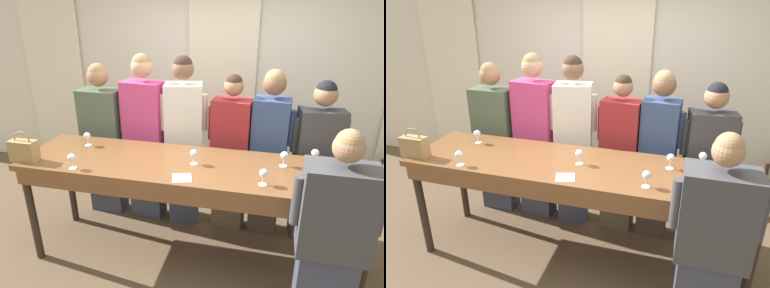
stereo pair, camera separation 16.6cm
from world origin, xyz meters
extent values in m
plane|color=brown|center=(0.00, 0.00, 0.00)|extent=(18.00, 18.00, 0.00)
cube|color=silver|center=(0.00, 1.80, 1.40)|extent=(12.00, 0.06, 2.80)
cube|color=#EFE5C6|center=(-2.39, 1.73, 1.34)|extent=(0.85, 0.03, 2.69)
cube|color=#EFE5C6|center=(0.00, 1.73, 1.34)|extent=(0.85, 0.03, 2.69)
cube|color=brown|center=(0.00, 0.00, 0.99)|extent=(2.98, 0.79, 0.05)
cube|color=brown|center=(0.00, -0.38, 0.90)|extent=(2.87, 0.03, 0.12)
cylinder|color=#2D2319|center=(-1.42, -0.32, 0.48)|extent=(0.07, 0.07, 0.96)
cylinder|color=#2D2319|center=(1.42, -0.32, 0.48)|extent=(0.07, 0.07, 0.96)
cylinder|color=#2D2319|center=(-1.42, 0.32, 0.48)|extent=(0.07, 0.07, 0.96)
cylinder|color=#2D2319|center=(1.42, 0.32, 0.48)|extent=(0.07, 0.07, 0.96)
cylinder|color=black|center=(1.38, -0.29, 1.11)|extent=(0.07, 0.07, 0.20)
cone|color=black|center=(1.38, -0.29, 1.23)|extent=(0.07, 0.07, 0.04)
cylinder|color=black|center=(1.38, -0.29, 1.29)|extent=(0.03, 0.03, 0.09)
cylinder|color=beige|center=(1.38, -0.29, 1.10)|extent=(0.07, 0.07, 0.08)
cube|color=#997A4C|center=(-1.42, -0.27, 1.10)|extent=(0.24, 0.11, 0.18)
torus|color=#997A4C|center=(-1.42, -0.27, 1.20)|extent=(0.16, 0.01, 0.16)
cylinder|color=white|center=(-1.05, 0.17, 1.01)|extent=(0.07, 0.07, 0.00)
cylinder|color=white|center=(-1.05, 0.17, 1.05)|extent=(0.01, 0.01, 0.07)
sphere|color=white|center=(-1.05, 0.17, 1.11)|extent=(0.07, 0.07, 0.07)
cylinder|color=white|center=(1.04, 0.25, 1.01)|extent=(0.07, 0.07, 0.00)
cylinder|color=white|center=(1.04, 0.25, 1.05)|extent=(0.01, 0.01, 0.07)
sphere|color=white|center=(1.04, 0.25, 1.11)|extent=(0.07, 0.07, 0.07)
sphere|color=maroon|center=(1.04, 0.25, 1.10)|extent=(0.04, 0.04, 0.04)
cylinder|color=white|center=(0.78, 0.13, 1.01)|extent=(0.07, 0.07, 0.00)
cylinder|color=white|center=(0.78, 0.13, 1.05)|extent=(0.01, 0.01, 0.07)
sphere|color=white|center=(0.78, 0.13, 1.11)|extent=(0.07, 0.07, 0.07)
cylinder|color=white|center=(-0.93, -0.31, 1.01)|extent=(0.07, 0.07, 0.00)
cylinder|color=white|center=(-0.93, -0.31, 1.05)|extent=(0.01, 0.01, 0.07)
sphere|color=white|center=(-0.93, -0.31, 1.11)|extent=(0.07, 0.07, 0.07)
cylinder|color=white|center=(0.62, -0.23, 1.01)|extent=(0.07, 0.07, 0.00)
cylinder|color=white|center=(0.62, -0.23, 1.05)|extent=(0.01, 0.01, 0.07)
sphere|color=white|center=(0.62, -0.23, 1.11)|extent=(0.07, 0.07, 0.07)
sphere|color=maroon|center=(0.62, -0.23, 1.10)|extent=(0.04, 0.04, 0.04)
cylinder|color=white|center=(0.03, 0.00, 1.01)|extent=(0.07, 0.07, 0.00)
cylinder|color=white|center=(0.03, 0.00, 1.05)|extent=(0.01, 0.01, 0.07)
sphere|color=white|center=(0.03, 0.00, 1.11)|extent=(0.07, 0.07, 0.07)
cube|color=white|center=(0.00, -0.27, 1.01)|extent=(0.18, 0.18, 0.00)
cube|color=#383D51|center=(-1.14, 0.64, 0.40)|extent=(0.38, 0.23, 0.81)
cube|color=#4C5B47|center=(-1.14, 0.64, 1.13)|extent=(0.45, 0.27, 0.64)
sphere|color=#9E7051|center=(-1.14, 0.64, 1.59)|extent=(0.22, 0.22, 0.22)
sphere|color=#93754C|center=(-1.14, 0.64, 1.63)|extent=(0.19, 0.19, 0.19)
cylinder|color=#4C5B47|center=(-0.90, 0.64, 1.17)|extent=(0.07, 0.07, 0.35)
cylinder|color=#4C5B47|center=(-1.38, 0.65, 1.17)|extent=(0.07, 0.07, 0.35)
cube|color=#383D51|center=(-0.65, 0.64, 0.43)|extent=(0.38, 0.24, 0.87)
cube|color=#C63D7A|center=(-0.65, 0.64, 1.21)|extent=(0.45, 0.29, 0.69)
sphere|color=tan|center=(-0.65, 0.64, 1.70)|extent=(0.22, 0.22, 0.22)
sphere|color=#93754C|center=(-0.65, 0.64, 1.74)|extent=(0.19, 0.19, 0.19)
cylinder|color=#C63D7A|center=(-0.42, 0.62, 1.26)|extent=(0.08, 0.08, 0.38)
cylinder|color=#C63D7A|center=(-0.88, 0.67, 1.26)|extent=(0.08, 0.08, 0.38)
cube|color=#383D51|center=(-0.22, 0.64, 0.43)|extent=(0.36, 0.29, 0.87)
cube|color=silver|center=(-0.22, 0.64, 1.21)|extent=(0.43, 0.34, 0.69)
sphere|color=brown|center=(-0.22, 0.64, 1.70)|extent=(0.22, 0.22, 0.22)
sphere|color=#332319|center=(-0.22, 0.64, 1.73)|extent=(0.19, 0.19, 0.19)
cylinder|color=silver|center=(-0.02, 0.69, 1.26)|extent=(0.08, 0.08, 0.38)
cylinder|color=silver|center=(-0.43, 0.60, 1.26)|extent=(0.08, 0.08, 0.38)
cube|color=brown|center=(0.28, 0.64, 0.40)|extent=(0.35, 0.25, 0.80)
cube|color=maroon|center=(0.28, 0.64, 1.11)|extent=(0.41, 0.29, 0.63)
sphere|color=#9E7051|center=(0.28, 0.64, 1.55)|extent=(0.19, 0.19, 0.19)
sphere|color=#332319|center=(0.28, 0.64, 1.59)|extent=(0.17, 0.17, 0.17)
cylinder|color=maroon|center=(0.49, 0.62, 1.16)|extent=(0.08, 0.08, 0.35)
cylinder|color=maroon|center=(0.07, 0.67, 1.16)|extent=(0.08, 0.08, 0.35)
cube|color=#473833|center=(0.65, 0.64, 0.41)|extent=(0.31, 0.25, 0.81)
cube|color=#334775|center=(0.65, 0.64, 1.13)|extent=(0.36, 0.29, 0.64)
sphere|color=brown|center=(0.65, 0.64, 1.60)|extent=(0.22, 0.22, 0.22)
sphere|color=#93754C|center=(0.65, 0.64, 1.64)|extent=(0.19, 0.19, 0.19)
cylinder|color=#334775|center=(0.84, 0.63, 1.18)|extent=(0.08, 0.08, 0.35)
cylinder|color=#334775|center=(0.46, 0.66, 1.18)|extent=(0.08, 0.08, 0.35)
cube|color=#473833|center=(1.11, 0.64, 0.39)|extent=(0.38, 0.26, 0.77)
cube|color=#3D3D42|center=(1.11, 0.64, 1.08)|extent=(0.45, 0.31, 0.61)
sphere|color=#9E7051|center=(1.11, 0.64, 1.52)|extent=(0.21, 0.21, 0.21)
sphere|color=black|center=(1.11, 0.64, 1.56)|extent=(0.19, 0.19, 0.19)
cylinder|color=#3D3D42|center=(1.34, 0.68, 1.12)|extent=(0.08, 0.08, 0.34)
cylinder|color=#3D3D42|center=(0.89, 0.61, 1.12)|extent=(0.08, 0.08, 0.34)
cube|color=#3D3D42|center=(1.09, -0.62, 1.09)|extent=(0.44, 0.26, 0.62)
sphere|color=#9E7051|center=(1.09, -0.62, 1.52)|extent=(0.18, 0.18, 0.18)
sphere|color=#93754C|center=(1.09, -0.62, 1.55)|extent=(0.16, 0.16, 0.16)
cylinder|color=#3D3D42|center=(0.85, -0.61, 1.13)|extent=(0.07, 0.07, 0.34)
cylinder|color=#3D3D42|center=(1.33, -0.62, 1.13)|extent=(0.07, 0.07, 0.34)
camera|label=1|loc=(0.62, -2.57, 2.28)|focal=32.00mm
camera|label=2|loc=(0.78, -2.53, 2.28)|focal=32.00mm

